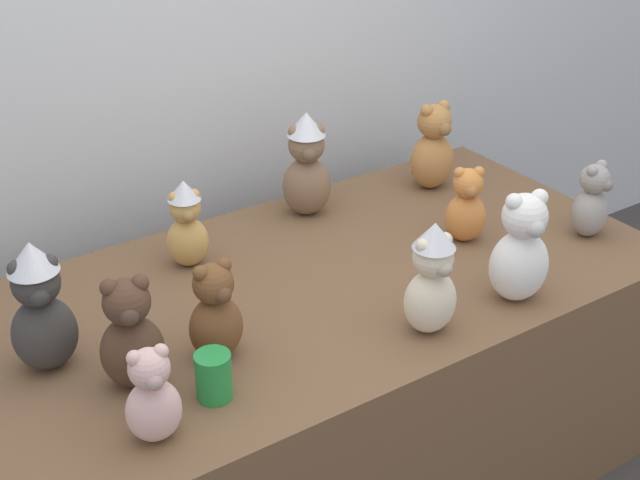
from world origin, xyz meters
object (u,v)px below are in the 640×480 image
(teddy_bear_ash, at_px, (592,202))
(teddy_bear_charcoal, at_px, (40,308))
(party_cup_green, at_px, (214,376))
(teddy_bear_ginger, at_px, (466,207))
(teddy_bear_honey, at_px, (187,225))
(teddy_bear_mocha, at_px, (307,165))
(display_table, at_px, (320,385))
(teddy_bear_cocoa, at_px, (131,336))
(teddy_bear_cream, at_px, (432,279))
(teddy_bear_chestnut, at_px, (215,314))
(teddy_bear_snow, at_px, (521,250))
(teddy_bear_caramel, at_px, (433,149))
(teddy_bear_blush, at_px, (153,397))

(teddy_bear_ash, height_order, teddy_bear_charcoal, teddy_bear_charcoal)
(party_cup_green, bearing_deg, teddy_bear_ginger, 14.07)
(teddy_bear_honey, xyz_separation_m, teddy_bear_mocha, (0.44, 0.08, 0.04))
(display_table, xyz_separation_m, teddy_bear_mocha, (0.18, 0.35, 0.51))
(teddy_bear_cocoa, xyz_separation_m, teddy_bear_cream, (0.67, -0.20, 0.02))
(display_table, distance_m, teddy_bear_charcoal, 0.89)
(teddy_bear_chestnut, height_order, party_cup_green, teddy_bear_chestnut)
(teddy_bear_snow, distance_m, teddy_bear_ash, 0.44)
(teddy_bear_cocoa, distance_m, teddy_bear_mocha, 0.91)
(teddy_bear_honey, xyz_separation_m, teddy_bear_ginger, (0.72, -0.31, -0.02))
(teddy_bear_chestnut, distance_m, party_cup_green, 0.16)
(teddy_bear_caramel, relative_size, teddy_bear_ash, 1.26)
(display_table, relative_size, teddy_bear_blush, 8.39)
(teddy_bear_ginger, xyz_separation_m, teddy_bear_mocha, (-0.28, 0.39, 0.05))
(display_table, distance_m, teddy_bear_cream, 0.61)
(teddy_bear_chestnut, bearing_deg, teddy_bear_caramel, 20.35)
(display_table, bearing_deg, teddy_bear_chestnut, -158.58)
(display_table, relative_size, teddy_bear_chestnut, 7.46)
(teddy_bear_caramel, bearing_deg, teddy_bear_chestnut, -157.33)
(display_table, distance_m, teddy_bear_mocha, 0.65)
(teddy_bear_ginger, xyz_separation_m, teddy_bear_charcoal, (-1.19, 0.07, 0.05))
(teddy_bear_chestnut, bearing_deg, teddy_bear_honey, 69.27)
(teddy_bear_charcoal, bearing_deg, teddy_bear_chestnut, -16.90)
(teddy_bear_cream, distance_m, teddy_bear_mocha, 0.70)
(teddy_bear_cocoa, bearing_deg, teddy_bear_charcoal, 146.01)
(teddy_bear_cream, bearing_deg, teddy_bear_honey, 123.46)
(display_table, xyz_separation_m, teddy_bear_chestnut, (-0.39, -0.15, 0.47))
(teddy_bear_ginger, distance_m, teddy_bear_mocha, 0.49)
(display_table, bearing_deg, teddy_bear_ginger, -5.69)
(teddy_bear_honey, distance_m, teddy_bear_ash, 1.15)
(teddy_bear_cocoa, distance_m, teddy_bear_ginger, 1.06)
(teddy_bear_blush, bearing_deg, display_table, 37.48)
(display_table, xyz_separation_m, teddy_bear_blush, (-0.62, -0.33, 0.46))
(teddy_bear_caramel, distance_m, teddy_bear_snow, 0.69)
(teddy_bear_ginger, xyz_separation_m, party_cup_green, (-0.93, -0.23, -0.05))
(teddy_bear_snow, height_order, party_cup_green, teddy_bear_snow)
(teddy_bear_cocoa, height_order, teddy_bear_honey, teddy_bear_cocoa)
(teddy_bear_ginger, bearing_deg, teddy_bear_charcoal, -154.84)
(teddy_bear_caramel, relative_size, teddy_bear_mocha, 0.88)
(teddy_bear_honey, bearing_deg, teddy_bear_caramel, 16.04)
(teddy_bear_snow, relative_size, teddy_bear_mocha, 0.93)
(teddy_bear_blush, relative_size, teddy_bear_caramel, 0.77)
(teddy_bear_ash, bearing_deg, teddy_bear_caramel, 95.55)
(display_table, height_order, teddy_bear_charcoal, teddy_bear_charcoal)
(teddy_bear_cocoa, distance_m, teddy_bear_chestnut, 0.20)
(teddy_bear_caramel, bearing_deg, teddy_bear_mocha, 170.93)
(teddy_bear_charcoal, bearing_deg, teddy_bear_honey, 37.99)
(teddy_bear_cocoa, bearing_deg, teddy_bear_blush, -84.13)
(teddy_bear_chestnut, xyz_separation_m, party_cup_green, (-0.08, -0.13, -0.06))
(teddy_bear_snow, relative_size, teddy_bear_honey, 1.20)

